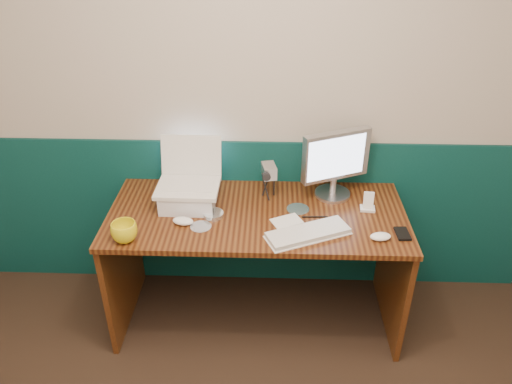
{
  "coord_description": "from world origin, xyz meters",
  "views": [
    {
      "loc": [
        0.13,
        -0.86,
        2.22
      ],
      "look_at": [
        0.06,
        1.23,
        0.97
      ],
      "focal_mm": 35.0,
      "sensor_mm": 36.0,
      "label": 1
    }
  ],
  "objects_px": {
    "laptop": "(186,167)",
    "keyboard": "(308,234)",
    "desk": "(257,267)",
    "mug": "(124,232)",
    "monitor": "(335,165)",
    "camcorder": "(269,182)"
  },
  "relations": [
    {
      "from": "keyboard",
      "to": "camcorder",
      "type": "distance_m",
      "value": 0.43
    },
    {
      "from": "desk",
      "to": "mug",
      "type": "xyz_separation_m",
      "value": [
        -0.64,
        -0.27,
        0.43
      ]
    },
    {
      "from": "laptop",
      "to": "mug",
      "type": "distance_m",
      "value": 0.47
    },
    {
      "from": "camcorder",
      "to": "desk",
      "type": "bearing_deg",
      "value": -121.39
    },
    {
      "from": "laptop",
      "to": "keyboard",
      "type": "relative_size",
      "value": 0.8
    },
    {
      "from": "monitor",
      "to": "mug",
      "type": "bearing_deg",
      "value": 179.95
    },
    {
      "from": "camcorder",
      "to": "monitor",
      "type": "bearing_deg",
      "value": -6.66
    },
    {
      "from": "desk",
      "to": "laptop",
      "type": "xyz_separation_m",
      "value": [
        -0.38,
        0.07,
        0.61
      ]
    },
    {
      "from": "monitor",
      "to": "mug",
      "type": "xyz_separation_m",
      "value": [
        -1.06,
        -0.47,
        -0.14
      ]
    },
    {
      "from": "desk",
      "to": "monitor",
      "type": "distance_m",
      "value": 0.74
    },
    {
      "from": "keyboard",
      "to": "desk",
      "type": "bearing_deg",
      "value": 118.8
    },
    {
      "from": "laptop",
      "to": "mug",
      "type": "xyz_separation_m",
      "value": [
        -0.27,
        -0.34,
        -0.19
      ]
    },
    {
      "from": "monitor",
      "to": "mug",
      "type": "relative_size",
      "value": 3.01
    },
    {
      "from": "laptop",
      "to": "keyboard",
      "type": "height_order",
      "value": "laptop"
    },
    {
      "from": "monitor",
      "to": "laptop",
      "type": "bearing_deg",
      "value": 165.7
    },
    {
      "from": "laptop",
      "to": "camcorder",
      "type": "distance_m",
      "value": 0.47
    },
    {
      "from": "laptop",
      "to": "keyboard",
      "type": "distance_m",
      "value": 0.73
    },
    {
      "from": "desk",
      "to": "mug",
      "type": "bearing_deg",
      "value": -157.16
    },
    {
      "from": "desk",
      "to": "mug",
      "type": "distance_m",
      "value": 0.82
    },
    {
      "from": "laptop",
      "to": "camcorder",
      "type": "xyz_separation_m",
      "value": [
        0.44,
        0.1,
        -0.14
      ]
    },
    {
      "from": "mug",
      "to": "camcorder",
      "type": "distance_m",
      "value": 0.83
    },
    {
      "from": "laptop",
      "to": "monitor",
      "type": "bearing_deg",
      "value": 10.66
    }
  ]
}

